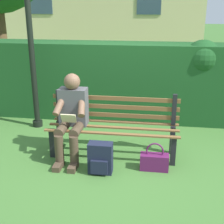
{
  "coord_description": "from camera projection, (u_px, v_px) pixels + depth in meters",
  "views": [
    {
      "loc": [
        -0.55,
        3.94,
        2.05
      ],
      "look_at": [
        0.0,
        0.1,
        0.68
      ],
      "focal_mm": 49.81,
      "sensor_mm": 36.0,
      "label": 1
    }
  ],
  "objects": [
    {
      "name": "person_seated",
      "position": [
        71.0,
        115.0,
        4.21
      ],
      "size": [
        0.44,
        0.73,
        1.16
      ],
      "color": "#4C4C51",
      "rests_on": "ground"
    },
    {
      "name": "lamp_post",
      "position": [
        28.0,
        6.0,
        4.8
      ],
      "size": [
        0.26,
        0.26,
        3.21
      ],
      "color": "black",
      "rests_on": "ground"
    },
    {
      "name": "backpack",
      "position": [
        100.0,
        158.0,
        3.91
      ],
      "size": [
        0.3,
        0.24,
        0.4
      ],
      "color": "#191E33",
      "rests_on": "ground"
    },
    {
      "name": "hedge_backdrop",
      "position": [
        100.0,
        79.0,
        5.71
      ],
      "size": [
        6.02,
        0.73,
        1.47
      ],
      "color": "#19471E",
      "rests_on": "ground"
    },
    {
      "name": "ground",
      "position": [
        113.0,
        155.0,
        4.43
      ],
      "size": [
        60.0,
        60.0,
        0.0
      ],
      "primitive_type": "plane",
      "color": "#3D6B2D"
    },
    {
      "name": "handbag",
      "position": [
        154.0,
        161.0,
        4.0
      ],
      "size": [
        0.36,
        0.15,
        0.38
      ],
      "color": "#59194C",
      "rests_on": "ground"
    },
    {
      "name": "park_bench",
      "position": [
        114.0,
        124.0,
        4.36
      ],
      "size": [
        1.81,
        0.5,
        0.87
      ],
      "color": "black",
      "rests_on": "ground"
    }
  ]
}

